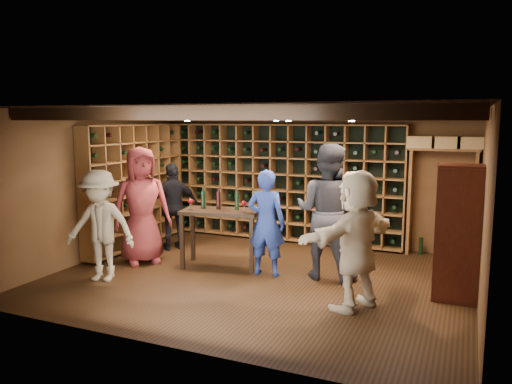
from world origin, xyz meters
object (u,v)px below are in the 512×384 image
at_px(guest_red_floral, 142,205).
at_px(guest_woman_black, 174,207).
at_px(guest_khaki, 100,226).
at_px(guest_beige, 356,240).
at_px(man_grey_suit, 327,212).
at_px(display_cabinet, 457,236).
at_px(tasting_table, 220,217).
at_px(man_blue_shirt, 266,223).

relative_size(guest_red_floral, guest_woman_black, 1.21).
bearing_deg(guest_khaki, guest_woman_black, 77.08).
bearing_deg(guest_beige, man_grey_suit, -119.58).
bearing_deg(guest_red_floral, guest_khaki, -140.14).
relative_size(display_cabinet, guest_red_floral, 0.91).
bearing_deg(guest_beige, guest_red_floral, -71.49).
height_order(man_grey_suit, guest_khaki, man_grey_suit).
bearing_deg(guest_beige, guest_khaki, -56.08).
height_order(guest_red_floral, tasting_table, guest_red_floral).
xyz_separation_m(man_blue_shirt, guest_khaki, (-2.13, -1.19, 0.01)).
xyz_separation_m(man_grey_suit, guest_beige, (0.66, -1.04, -0.13)).
relative_size(guest_red_floral, guest_beige, 1.10).
height_order(guest_red_floral, guest_beige, guest_red_floral).
xyz_separation_m(man_blue_shirt, guest_beige, (1.54, -0.81, 0.07)).
bearing_deg(tasting_table, man_grey_suit, -7.64).
xyz_separation_m(man_blue_shirt, tasting_table, (-0.84, 0.12, 0.00)).
relative_size(display_cabinet, guest_woman_black, 1.11).
bearing_deg(man_blue_shirt, guest_woman_black, -23.20).
bearing_deg(tasting_table, guest_beige, -32.66).
height_order(guest_beige, tasting_table, guest_beige).
distance_m(display_cabinet, man_blue_shirt, 2.68).
height_order(man_blue_shirt, tasting_table, man_blue_shirt).
bearing_deg(display_cabinet, man_grey_suit, 173.43).
bearing_deg(guest_red_floral, man_blue_shirt, -44.24).
height_order(man_grey_suit, guest_woman_black, man_grey_suit).
relative_size(man_blue_shirt, man_grey_suit, 0.80).
xyz_separation_m(guest_red_floral, guest_beige, (3.66, -0.61, -0.08)).
bearing_deg(guest_khaki, guest_beige, -6.45).
relative_size(guest_beige, tasting_table, 1.32).
distance_m(man_blue_shirt, guest_khaki, 2.44).
height_order(display_cabinet, man_grey_suit, man_grey_suit).
bearing_deg(tasting_table, guest_khaki, -146.01).
relative_size(man_blue_shirt, guest_red_floral, 0.84).
xyz_separation_m(man_grey_suit, guest_woman_black, (-2.99, 0.51, -0.21)).
relative_size(guest_red_floral, guest_khaki, 1.18).
bearing_deg(man_blue_shirt, guest_khaki, 25.28).
xyz_separation_m(display_cabinet, guest_red_floral, (-4.80, -0.22, 0.10)).
xyz_separation_m(man_grey_suit, guest_khaki, (-3.01, -1.42, -0.19)).
xyz_separation_m(guest_beige, tasting_table, (-2.37, 0.93, -0.06)).
relative_size(guest_woman_black, guest_khaki, 0.97).
distance_m(man_blue_shirt, guest_red_floral, 2.14).
xyz_separation_m(man_blue_shirt, guest_red_floral, (-2.12, -0.20, 0.15)).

